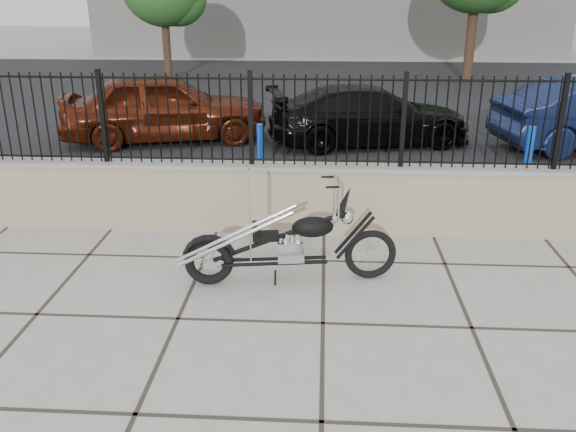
# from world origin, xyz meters

# --- Properties ---
(ground_plane) EXTENTS (90.00, 90.00, 0.00)m
(ground_plane) POSITION_xyz_m (0.00, 0.00, 0.00)
(ground_plane) COLOR #99968E
(ground_plane) RESTS_ON ground
(parking_lot) EXTENTS (30.00, 30.00, 0.00)m
(parking_lot) POSITION_xyz_m (0.00, 12.50, 0.00)
(parking_lot) COLOR black
(parking_lot) RESTS_ON ground
(retaining_wall) EXTENTS (14.00, 0.36, 0.96)m
(retaining_wall) POSITION_xyz_m (0.00, 2.50, 0.48)
(retaining_wall) COLOR gray
(retaining_wall) RESTS_ON ground_plane
(iron_fence) EXTENTS (14.00, 0.08, 1.20)m
(iron_fence) POSITION_xyz_m (0.00, 2.50, 1.56)
(iron_fence) COLOR black
(iron_fence) RESTS_ON retaining_wall
(chopper_motorcycle) EXTENTS (2.37, 0.73, 1.40)m
(chopper_motorcycle) POSITION_xyz_m (-0.43, 0.92, 0.70)
(chopper_motorcycle) COLOR black
(chopper_motorcycle) RESTS_ON ground_plane
(car_red) EXTENTS (4.68, 2.80, 1.49)m
(car_red) POSITION_xyz_m (-3.49, 7.55, 0.75)
(car_red) COLOR #4C190A
(car_red) RESTS_ON parking_lot
(car_black) EXTENTS (4.58, 2.62, 1.25)m
(car_black) POSITION_xyz_m (0.93, 7.52, 0.63)
(car_black) COLOR black
(car_black) RESTS_ON parking_lot
(bollard_a) EXTENTS (0.15, 0.15, 0.98)m
(bollard_a) POSITION_xyz_m (-1.14, 4.89, 0.49)
(bollard_a) COLOR blue
(bollard_a) RESTS_ON ground_plane
(bollard_b) EXTENTS (0.16, 0.16, 1.07)m
(bollard_b) POSITION_xyz_m (3.36, 4.57, 0.53)
(bollard_b) COLOR #0C34C1
(bollard_b) RESTS_ON ground_plane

